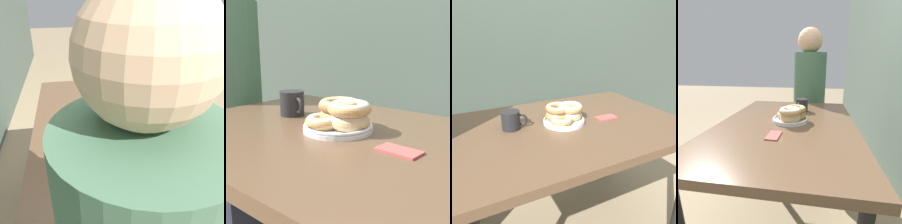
% 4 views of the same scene
% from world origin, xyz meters
% --- Properties ---
extents(ground_plane, '(14.00, 14.00, 0.00)m').
position_xyz_m(ground_plane, '(0.00, 0.00, 0.00)').
color(ground_plane, '#937F60').
extents(dining_table, '(1.17, 0.81, 0.74)m').
position_xyz_m(dining_table, '(0.00, 0.21, 0.66)').
color(dining_table, brown).
rests_on(dining_table, ground_plane).
extents(donut_plate, '(0.24, 0.23, 0.10)m').
position_xyz_m(donut_plate, '(-0.02, 0.24, 0.79)').
color(donut_plate, white).
rests_on(donut_plate, dining_table).
extents(coffee_mug, '(0.12, 0.09, 0.09)m').
position_xyz_m(coffee_mug, '(-0.29, 0.28, 0.79)').
color(coffee_mug, '#232326').
rests_on(coffee_mug, dining_table).
extents(person_figure, '(0.33, 0.32, 1.40)m').
position_xyz_m(person_figure, '(-0.79, 0.31, 0.75)').
color(person_figure, '#232838').
rests_on(person_figure, ground_plane).
extents(napkin, '(0.12, 0.07, 0.01)m').
position_xyz_m(napkin, '(0.21, 0.18, 0.74)').
color(napkin, '#BC4C47').
rests_on(napkin, dining_table).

